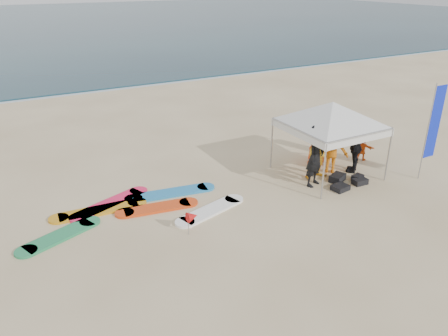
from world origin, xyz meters
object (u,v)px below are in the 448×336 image
feather_flag (434,124)px  marker_pennant (192,217)px  person_orange_b (318,137)px  surfboard_spread (136,209)px  person_black_a (315,156)px  person_seated (362,148)px  person_yellow (321,150)px  person_orange_a (332,148)px  canopy_tent (333,102)px  person_black_b (356,147)px

feather_flag → marker_pennant: bearing=176.1°
feather_flag → person_orange_b: bearing=131.2°
surfboard_spread → person_black_a: bearing=-11.8°
person_orange_b → person_seated: person_orange_b is taller
person_black_a → person_orange_b: 1.83m
person_black_a → person_yellow: (0.51, 0.33, 0.00)m
person_orange_a → canopy_tent: size_ratio=0.45×
canopy_tent → surfboard_spread: 6.83m
person_black_a → surfboard_spread: size_ratio=0.33×
canopy_tent → surfboard_spread: size_ratio=0.64×
feather_flag → marker_pennant: 8.22m
surfboard_spread → marker_pennant: bearing=-64.7°
marker_pennant → surfboard_spread: bearing=115.3°
person_orange_a → marker_pennant: (-5.68, -1.27, -0.35)m
person_black_a → canopy_tent: canopy_tent is taller
canopy_tent → marker_pennant: canopy_tent is taller
person_orange_a → person_orange_b: person_orange_b is taller
person_black_a → person_orange_b: person_black_a is taller
person_orange_b → person_seated: (1.59, -0.56, -0.52)m
person_orange_b → person_seated: 1.76m
person_yellow → feather_flag: feather_flag is taller
person_yellow → surfboard_spread: person_yellow is taller
person_orange_a → person_orange_b: size_ratio=0.87×
canopy_tent → marker_pennant: bearing=-167.6°
person_black_b → canopy_tent: bearing=-54.2°
person_orange_b → marker_pennant: person_orange_b is taller
person_black_b → person_seated: (0.98, 0.62, -0.45)m
person_yellow → marker_pennant: person_yellow is taller
person_black_b → person_seated: 1.24m
person_yellow → person_black_b: person_yellow is taller
person_black_a → surfboard_spread: person_black_a is taller
person_orange_a → person_seated: 1.76m
person_black_a → person_seated: bearing=-7.4°
person_black_b → person_yellow: bearing=-43.6°
marker_pennant → surfboard_spread: 2.13m
person_orange_b → marker_pennant: (-5.79, -2.09, -0.47)m
person_orange_a → person_black_b: size_ratio=0.95×
person_orange_a → canopy_tent: canopy_tent is taller
marker_pennant → surfboard_spread: (-0.89, 1.88, -0.46)m
person_seated → surfboard_spread: size_ratio=0.15×
person_orange_a → person_yellow: bearing=57.4°
person_orange_b → canopy_tent: size_ratio=0.52×
person_orange_b → canopy_tent: canopy_tent is taller
person_black_b → feather_flag: feather_flag is taller
person_black_a → person_yellow: bearing=9.6°
marker_pennant → person_orange_a: bearing=12.6°
marker_pennant → canopy_tent: bearing=12.4°
person_seated → surfboard_spread: 8.28m
person_yellow → person_orange_a: (0.63, 0.19, -0.14)m
person_yellow → person_black_b: 1.35m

